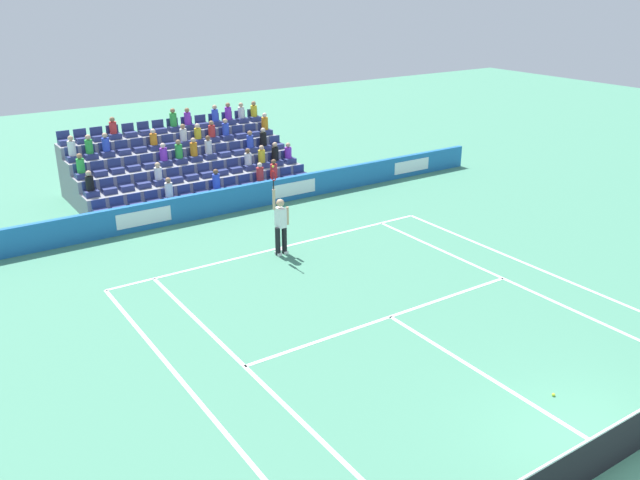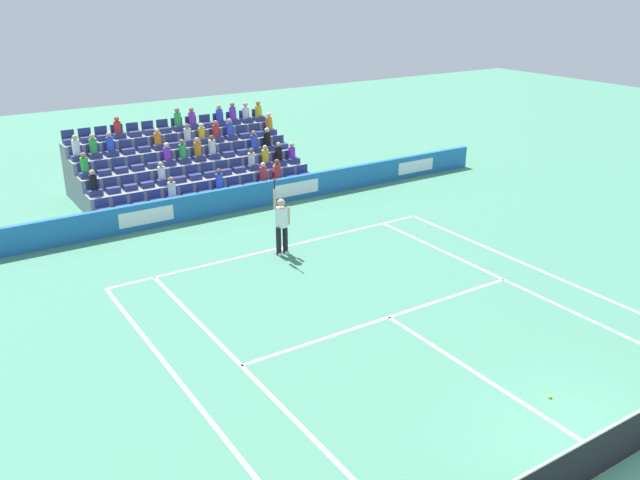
{
  "view_description": "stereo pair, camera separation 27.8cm",
  "coord_description": "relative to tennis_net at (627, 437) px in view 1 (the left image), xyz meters",
  "views": [
    {
      "loc": [
        9.67,
        4.85,
        7.9
      ],
      "look_at": [
        0.1,
        -9.43,
        1.1
      ],
      "focal_mm": 37.14,
      "sensor_mm": 36.0,
      "label": 1
    },
    {
      "loc": [
        9.43,
        5.01,
        7.9
      ],
      "look_at": [
        0.1,
        -9.43,
        1.1
      ],
      "focal_mm": 37.14,
      "sensor_mm": 36.0,
      "label": 2
    }
  ],
  "objects": [
    {
      "name": "sponsor_barrier",
      "position": [
        -0.0,
        -15.86,
        -0.03
      ],
      "size": [
        23.65,
        0.22,
        0.92
      ],
      "color": "#1E66AD",
      "rests_on": "ground"
    },
    {
      "name": "tennis_player",
      "position": [
        0.2,
        -11.43,
        0.5
      ],
      "size": [
        0.53,
        0.37,
        2.85
      ],
      "color": "black",
      "rests_on": "ground"
    },
    {
      "name": "line_doubles_sideline_right",
      "position": [
        -5.49,
        -5.95,
        -0.49
      ],
      "size": [
        0.1,
        11.89,
        0.01
      ],
      "primitive_type": "cube",
      "color": "white",
      "rests_on": "ground"
    },
    {
      "name": "line_baseline",
      "position": [
        0.0,
        -11.89,
        -0.49
      ],
      "size": [
        10.97,
        0.1,
        0.01
      ],
      "primitive_type": "cube",
      "color": "white",
      "rests_on": "ground"
    },
    {
      "name": "ground_plane",
      "position": [
        0.0,
        0.0,
        -0.49
      ],
      "size": [
        80.0,
        80.0,
        0.0
      ],
      "primitive_type": "plane",
      "color": "#47896B"
    },
    {
      "name": "line_centre_mark",
      "position": [
        0.0,
        -11.79,
        -0.49
      ],
      "size": [
        0.1,
        0.2,
        0.01
      ],
      "primitive_type": "cube",
      "color": "white",
      "rests_on": "ground"
    },
    {
      "name": "line_singles_sideline_right",
      "position": [
        -4.12,
        -5.95,
        -0.49
      ],
      "size": [
        0.1,
        11.89,
        0.01
      ],
      "primitive_type": "cube",
      "color": "white",
      "rests_on": "ground"
    },
    {
      "name": "line_singles_sideline_left",
      "position": [
        4.12,
        -5.95,
        -0.49
      ],
      "size": [
        0.1,
        11.89,
        0.01
      ],
      "primitive_type": "cube",
      "color": "white",
      "rests_on": "ground"
    },
    {
      "name": "loose_tennis_ball",
      "position": [
        -0.59,
        -1.92,
        -0.46
      ],
      "size": [
        0.07,
        0.07,
        0.07
      ],
      "primitive_type": "sphere",
      "color": "#D1E533",
      "rests_on": "ground"
    },
    {
      "name": "tennis_net",
      "position": [
        0.0,
        0.0,
        0.0
      ],
      "size": [
        11.97,
        0.1,
        1.07
      ],
      "color": "#33383D",
      "rests_on": "ground"
    },
    {
      "name": "line_service",
      "position": [
        0.0,
        -6.4,
        -0.49
      ],
      "size": [
        8.23,
        0.1,
        0.01
      ],
      "primitive_type": "cube",
      "color": "white",
      "rests_on": "ground"
    },
    {
      "name": "stadium_stand",
      "position": [
        -0.02,
        -19.43,
        0.34
      ],
      "size": [
        8.68,
        4.75,
        3.03
      ],
      "color": "gray",
      "rests_on": "ground"
    },
    {
      "name": "line_doubles_sideline_left",
      "position": [
        5.49,
        -5.95,
        -0.49
      ],
      "size": [
        0.1,
        11.89,
        0.01
      ],
      "primitive_type": "cube",
      "color": "white",
      "rests_on": "ground"
    },
    {
      "name": "line_centre_service",
      "position": [
        0.0,
        -3.2,
        -0.49
      ],
      "size": [
        0.1,
        6.4,
        0.01
      ],
      "primitive_type": "cube",
      "color": "white",
      "rests_on": "ground"
    }
  ]
}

